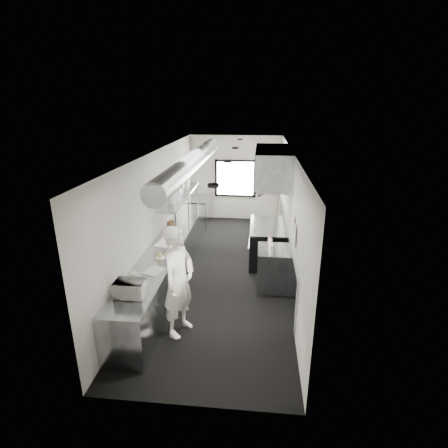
% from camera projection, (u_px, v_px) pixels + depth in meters
% --- Properties ---
extents(floor, '(3.00, 8.00, 0.01)m').
position_uv_depth(floor, '(223.00, 270.00, 8.44)').
color(floor, black).
rests_on(floor, ground).
extents(ceiling, '(3.00, 8.00, 0.01)m').
position_uv_depth(ceiling, '(222.00, 152.00, 7.52)').
color(ceiling, silver).
rests_on(ceiling, wall_back).
extents(wall_back, '(3.00, 0.02, 2.80)m').
position_uv_depth(wall_back, '(235.00, 178.00, 11.74)').
color(wall_back, '#AFADA6').
rests_on(wall_back, floor).
extents(wall_front, '(3.00, 0.02, 2.80)m').
position_uv_depth(wall_front, '(187.00, 316.00, 4.23)').
color(wall_front, '#AFADA6').
rests_on(wall_front, floor).
extents(wall_left, '(0.02, 8.00, 2.80)m').
position_uv_depth(wall_left, '(158.00, 213.00, 8.13)').
color(wall_left, '#AFADA6').
rests_on(wall_left, floor).
extents(wall_right, '(0.02, 8.00, 2.80)m').
position_uv_depth(wall_right, '(290.00, 217.00, 7.84)').
color(wall_right, '#AFADA6').
rests_on(wall_right, floor).
extents(wall_cladding, '(0.03, 5.50, 1.10)m').
position_uv_depth(wall_cladding, '(286.00, 247.00, 8.40)').
color(wall_cladding, gray).
rests_on(wall_cladding, wall_right).
extents(hvac_duct, '(0.40, 6.40, 0.40)m').
position_uv_depth(hvac_duct, '(194.00, 160.00, 8.05)').
color(hvac_duct, gray).
rests_on(hvac_duct, ceiling).
extents(service_window, '(1.36, 0.05, 1.25)m').
position_uv_depth(service_window, '(235.00, 178.00, 11.71)').
color(service_window, white).
rests_on(service_window, wall_back).
extents(exhaust_hood, '(0.81, 2.20, 0.88)m').
position_uv_depth(exhaust_hood, '(272.00, 167.00, 8.21)').
color(exhaust_hood, gray).
rests_on(exhaust_hood, ceiling).
extents(prep_counter, '(0.70, 6.00, 0.90)m').
position_uv_depth(prep_counter, '(170.00, 260.00, 7.94)').
color(prep_counter, gray).
rests_on(prep_counter, floor).
extents(pass_shelf, '(0.45, 3.00, 0.68)m').
position_uv_depth(pass_shelf, '(180.00, 196.00, 8.99)').
color(pass_shelf, gray).
rests_on(pass_shelf, prep_counter).
extents(range, '(0.88, 1.60, 0.94)m').
position_uv_depth(range, '(267.00, 243.00, 8.85)').
color(range, black).
rests_on(range, floor).
extents(bottle_station, '(0.65, 0.80, 0.90)m').
position_uv_depth(bottle_station, '(273.00, 269.00, 7.53)').
color(bottle_station, gray).
rests_on(bottle_station, floor).
extents(far_work_table, '(0.70, 1.20, 0.90)m').
position_uv_depth(far_work_table, '(198.00, 212.00, 11.41)').
color(far_work_table, gray).
rests_on(far_work_table, floor).
extents(notice_sheet_a, '(0.02, 0.28, 0.38)m').
position_uv_depth(notice_sheet_a, '(293.00, 226.00, 6.65)').
color(notice_sheet_a, silver).
rests_on(notice_sheet_a, wall_right).
extents(notice_sheet_b, '(0.02, 0.28, 0.38)m').
position_uv_depth(notice_sheet_b, '(295.00, 235.00, 6.34)').
color(notice_sheet_b, silver).
rests_on(notice_sheet_b, wall_right).
extents(line_cook, '(0.69, 0.83, 1.95)m').
position_uv_depth(line_cook, '(179.00, 281.00, 5.90)').
color(line_cook, white).
rests_on(line_cook, floor).
extents(microwave, '(0.44, 0.34, 0.27)m').
position_uv_depth(microwave, '(130.00, 289.00, 5.56)').
color(microwave, silver).
rests_on(microwave, prep_counter).
extents(deli_tub_a, '(0.16, 0.16, 0.10)m').
position_uv_depth(deli_tub_a, '(123.00, 291.00, 5.66)').
color(deli_tub_a, silver).
rests_on(deli_tub_a, prep_counter).
extents(deli_tub_b, '(0.16, 0.16, 0.10)m').
position_uv_depth(deli_tub_b, '(135.00, 275.00, 6.17)').
color(deli_tub_b, silver).
rests_on(deli_tub_b, prep_counter).
extents(newspaper, '(0.40, 0.45, 0.01)m').
position_uv_depth(newspaper, '(154.00, 271.00, 6.42)').
color(newspaper, white).
rests_on(newspaper, prep_counter).
extents(small_plate, '(0.23, 0.23, 0.02)m').
position_uv_depth(small_plate, '(160.00, 258.00, 6.96)').
color(small_plate, white).
rests_on(small_plate, prep_counter).
extents(pastry, '(0.10, 0.10, 0.10)m').
position_uv_depth(pastry, '(160.00, 255.00, 6.94)').
color(pastry, tan).
rests_on(pastry, small_plate).
extents(cutting_board, '(0.50, 0.61, 0.02)m').
position_uv_depth(cutting_board, '(168.00, 242.00, 7.71)').
color(cutting_board, white).
rests_on(cutting_board, prep_counter).
extents(knife_block, '(0.15, 0.22, 0.22)m').
position_uv_depth(knife_block, '(171.00, 225.00, 8.46)').
color(knife_block, '#4F381C').
rests_on(knife_block, prep_counter).
extents(plate_stack_a, '(0.28, 0.28, 0.25)m').
position_uv_depth(plate_stack_a, '(172.00, 197.00, 8.27)').
color(plate_stack_a, white).
rests_on(plate_stack_a, pass_shelf).
extents(plate_stack_b, '(0.25, 0.25, 0.28)m').
position_uv_depth(plate_stack_b, '(177.00, 194.00, 8.52)').
color(plate_stack_b, white).
rests_on(plate_stack_b, pass_shelf).
extents(plate_stack_c, '(0.29, 0.29, 0.31)m').
position_uv_depth(plate_stack_c, '(179.00, 188.00, 9.01)').
color(plate_stack_c, white).
rests_on(plate_stack_c, pass_shelf).
extents(plate_stack_d, '(0.25, 0.25, 0.33)m').
position_uv_depth(plate_stack_d, '(185.00, 182.00, 9.62)').
color(plate_stack_d, white).
rests_on(plate_stack_d, pass_shelf).
extents(squeeze_bottle_a, '(0.08, 0.08, 0.20)m').
position_uv_depth(squeeze_bottle_a, '(271.00, 250.00, 7.08)').
color(squeeze_bottle_a, white).
rests_on(squeeze_bottle_a, bottle_station).
extents(squeeze_bottle_b, '(0.09, 0.09, 0.20)m').
position_uv_depth(squeeze_bottle_b, '(272.00, 248.00, 7.17)').
color(squeeze_bottle_b, white).
rests_on(squeeze_bottle_b, bottle_station).
extents(squeeze_bottle_c, '(0.06, 0.06, 0.16)m').
position_uv_depth(squeeze_bottle_c, '(271.00, 246.00, 7.33)').
color(squeeze_bottle_c, white).
rests_on(squeeze_bottle_c, bottle_station).
extents(squeeze_bottle_d, '(0.06, 0.06, 0.17)m').
position_uv_depth(squeeze_bottle_d, '(271.00, 242.00, 7.51)').
color(squeeze_bottle_d, white).
rests_on(squeeze_bottle_d, bottle_station).
extents(squeeze_bottle_e, '(0.06, 0.06, 0.17)m').
position_uv_depth(squeeze_bottle_e, '(269.00, 241.00, 7.60)').
color(squeeze_bottle_e, white).
rests_on(squeeze_bottle_e, bottle_station).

